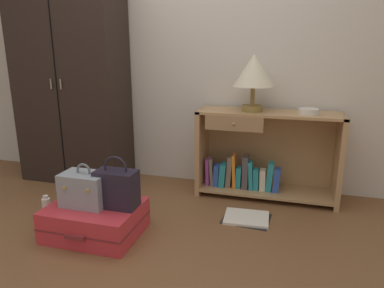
% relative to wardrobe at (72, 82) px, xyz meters
% --- Properties ---
extents(ground_plane, '(9.00, 9.00, 0.00)m').
position_rel_wardrobe_xyz_m(ground_plane, '(1.14, -1.20, -0.96)').
color(ground_plane, brown).
extents(back_wall, '(6.40, 0.10, 2.60)m').
position_rel_wardrobe_xyz_m(back_wall, '(1.14, 0.30, 0.34)').
color(back_wall, beige).
rests_on(back_wall, ground_plane).
extents(wardrobe, '(1.02, 0.47, 1.91)m').
position_rel_wardrobe_xyz_m(wardrobe, '(0.00, 0.00, 0.00)').
color(wardrobe, black).
rests_on(wardrobe, ground_plane).
extents(bookshelf, '(1.19, 0.38, 0.75)m').
position_rel_wardrobe_xyz_m(bookshelf, '(1.80, 0.05, -0.60)').
color(bookshelf, tan).
rests_on(bookshelf, ground_plane).
extents(table_lamp, '(0.33, 0.33, 0.46)m').
position_rel_wardrobe_xyz_m(table_lamp, '(1.70, 0.01, 0.12)').
color(table_lamp, olive).
rests_on(table_lamp, bookshelf).
extents(bowl, '(0.16, 0.16, 0.05)m').
position_rel_wardrobe_xyz_m(bowl, '(2.15, -0.01, -0.18)').
color(bowl, silver).
rests_on(bowl, bookshelf).
extents(suitcase_large, '(0.62, 0.50, 0.22)m').
position_rel_wardrobe_xyz_m(suitcase_large, '(0.76, -0.97, -0.85)').
color(suitcase_large, '#D1333D').
rests_on(suitcase_large, ground_plane).
extents(train_case, '(0.31, 0.21, 0.30)m').
position_rel_wardrobe_xyz_m(train_case, '(0.70, -0.97, -0.62)').
color(train_case, '#8E99A3').
rests_on(train_case, suitcase_large).
extents(handbag, '(0.28, 0.15, 0.36)m').
position_rel_wardrobe_xyz_m(handbag, '(0.93, -0.94, -0.60)').
color(handbag, '#231E2D').
rests_on(handbag, suitcase_large).
extents(bottle, '(0.06, 0.06, 0.21)m').
position_rel_wardrobe_xyz_m(bottle, '(0.32, -0.91, -0.86)').
color(bottle, white).
rests_on(bottle, ground_plane).
extents(open_book_on_floor, '(0.37, 0.31, 0.02)m').
position_rel_wardrobe_xyz_m(open_book_on_floor, '(1.75, -0.46, -0.95)').
color(open_book_on_floor, white).
rests_on(open_book_on_floor, ground_plane).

